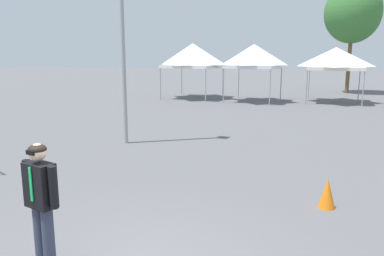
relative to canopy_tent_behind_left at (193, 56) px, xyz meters
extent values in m
cylinder|color=#9E9EA3|center=(-1.67, -1.52, -1.71)|extent=(0.06, 0.06, 2.23)
cylinder|color=#9E9EA3|center=(1.52, -1.67, -1.71)|extent=(0.06, 0.06, 2.23)
cylinder|color=#9E9EA3|center=(-1.52, 1.67, -1.71)|extent=(0.06, 0.06, 2.23)
cylinder|color=#9E9EA3|center=(1.67, 1.52, -1.71)|extent=(0.06, 0.06, 2.23)
pyramid|color=white|center=(0.00, 0.00, 0.10)|extent=(3.50, 3.50, 1.40)
cube|color=white|center=(0.00, 0.00, -0.70)|extent=(3.47, 3.47, 0.20)
cylinder|color=#9E9EA3|center=(2.68, -1.71, -1.69)|extent=(0.06, 0.06, 2.27)
cylinder|color=#9E9EA3|center=(5.52, -1.91, -1.69)|extent=(0.06, 0.06, 2.27)
cylinder|color=#9E9EA3|center=(2.88, 1.13, -1.69)|extent=(0.06, 0.06, 2.27)
cylinder|color=#9E9EA3|center=(5.72, 0.93, -1.69)|extent=(0.06, 0.06, 2.27)
pyramid|color=white|center=(4.20, -0.39, 0.08)|extent=(3.19, 3.19, 1.26)
cube|color=white|center=(4.20, -0.39, -0.65)|extent=(3.16, 3.16, 0.20)
cylinder|color=#9E9EA3|center=(7.42, -0.58, -1.73)|extent=(0.06, 0.06, 2.19)
cylinder|color=#9E9EA3|center=(10.49, -0.46, -1.73)|extent=(0.06, 0.06, 2.19)
cylinder|color=#9E9EA3|center=(7.30, 2.49, -1.73)|extent=(0.06, 0.06, 2.19)
cylinder|color=#9E9EA3|center=(10.37, 2.60, -1.73)|extent=(0.06, 0.06, 2.19)
pyramid|color=white|center=(8.90, 1.01, -0.07)|extent=(3.34, 3.34, 1.14)
cube|color=white|center=(8.90, 1.01, -0.74)|extent=(3.31, 3.31, 0.20)
cylinder|color=#33384C|center=(5.65, -20.07, -2.37)|extent=(0.16, 0.16, 0.92)
cylinder|color=#33384C|center=(5.83, -20.10, -2.37)|extent=(0.16, 0.16, 0.92)
cube|color=black|center=(5.74, -20.08, -1.61)|extent=(0.46, 0.32, 0.60)
cylinder|color=black|center=(5.47, -20.03, -1.59)|extent=(0.11, 0.11, 0.56)
cylinder|color=black|center=(6.00, -20.14, -1.59)|extent=(0.11, 0.11, 0.56)
sphere|color=beige|center=(5.74, -20.08, -1.16)|extent=(0.23, 0.23, 0.23)
ellipsoid|color=black|center=(5.74, -20.08, -1.12)|extent=(0.23, 0.23, 0.14)
cube|color=black|center=(5.72, -20.19, -1.15)|extent=(0.15, 0.05, 0.06)
cube|color=#19BF59|center=(5.71, -20.21, -1.56)|extent=(0.05, 0.02, 0.46)
cylinder|color=#9E9EA3|center=(2.76, -13.11, 1.62)|extent=(0.14, 0.14, 8.89)
cylinder|color=brown|center=(9.73, 7.51, -0.67)|extent=(0.28, 0.28, 4.32)
ellipsoid|color=#387233|center=(9.73, 7.51, 3.11)|extent=(4.06, 4.06, 4.46)
cone|color=orange|center=(9.22, -16.41, -2.53)|extent=(0.32, 0.32, 0.59)
camera|label=1|loc=(9.33, -23.75, 0.08)|focal=35.38mm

